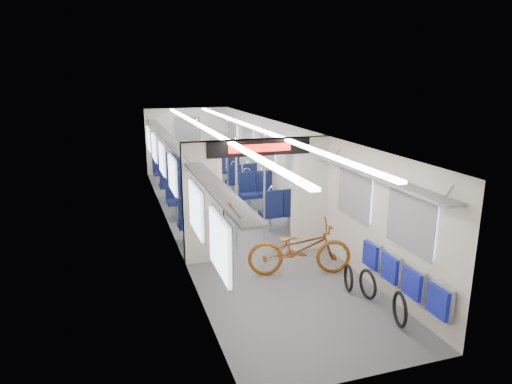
% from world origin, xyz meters
% --- Properties ---
extents(carriage, '(12.00, 12.02, 2.31)m').
position_xyz_m(carriage, '(0.00, -0.27, 1.50)').
color(carriage, '#515456').
rests_on(carriage, ground).
extents(bicycle, '(1.95, 1.05, 0.97)m').
position_xyz_m(bicycle, '(0.42, -3.10, 0.49)').
color(bicycle, '#8E4E14').
rests_on(bicycle, ground).
extents(flip_bench, '(0.12, 2.07, 0.48)m').
position_xyz_m(flip_bench, '(1.35, -4.78, 0.58)').
color(flip_bench, gray).
rests_on(flip_bench, carriage).
extents(bike_hoop_a, '(0.18, 0.51, 0.52)m').
position_xyz_m(bike_hoop_a, '(1.09, -5.14, 0.23)').
color(bike_hoop_a, black).
rests_on(bike_hoop_a, ground).
extents(bike_hoop_b, '(0.05, 0.49, 0.49)m').
position_xyz_m(bike_hoop_b, '(1.09, -4.28, 0.22)').
color(bike_hoop_b, black).
rests_on(bike_hoop_b, ground).
extents(bike_hoop_c, '(0.16, 0.45, 0.46)m').
position_xyz_m(bike_hoop_c, '(0.94, -3.95, 0.20)').
color(bike_hoop_c, black).
rests_on(bike_hoop_c, ground).
extents(seat_bay_near_left, '(0.95, 2.25, 1.15)m').
position_xyz_m(seat_bay_near_left, '(-0.93, -0.03, 0.57)').
color(seat_bay_near_left, '#0D143D').
rests_on(seat_bay_near_left, ground).
extents(seat_bay_near_right, '(0.91, 2.08, 1.10)m').
position_xyz_m(seat_bay_near_right, '(0.93, 0.06, 0.54)').
color(seat_bay_near_right, '#0D143D').
rests_on(seat_bay_near_right, ground).
extents(seat_bay_far_left, '(0.92, 2.14, 1.12)m').
position_xyz_m(seat_bay_far_left, '(-0.94, 3.47, 0.55)').
color(seat_bay_far_left, '#0D143D').
rests_on(seat_bay_far_left, ground).
extents(seat_bay_far_right, '(0.88, 1.92, 1.05)m').
position_xyz_m(seat_bay_far_right, '(0.93, 3.22, 0.52)').
color(seat_bay_far_right, '#0D143D').
rests_on(seat_bay_far_right, ground).
extents(stanchion_near_left, '(0.04, 0.04, 2.30)m').
position_xyz_m(stanchion_near_left, '(-0.33, -1.68, 1.15)').
color(stanchion_near_left, silver).
rests_on(stanchion_near_left, ground).
extents(stanchion_near_right, '(0.04, 0.04, 2.30)m').
position_xyz_m(stanchion_near_right, '(0.38, -1.28, 1.15)').
color(stanchion_near_right, silver).
rests_on(stanchion_near_right, ground).
extents(stanchion_far_left, '(0.05, 0.05, 2.30)m').
position_xyz_m(stanchion_far_left, '(-0.38, 2.01, 1.15)').
color(stanchion_far_left, silver).
rests_on(stanchion_far_left, ground).
extents(stanchion_far_right, '(0.04, 0.04, 2.30)m').
position_xyz_m(stanchion_far_right, '(0.35, 1.70, 1.15)').
color(stanchion_far_right, silver).
rests_on(stanchion_far_right, ground).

